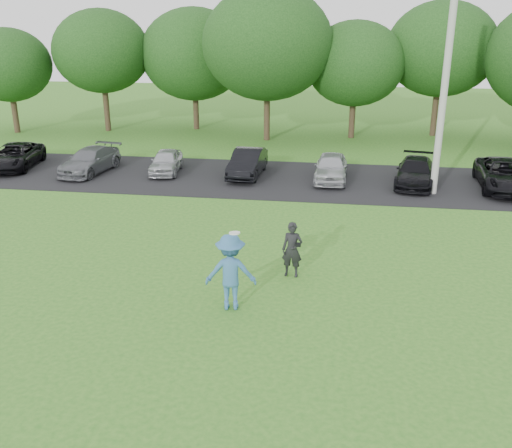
{
  "coord_description": "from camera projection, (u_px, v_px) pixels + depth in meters",
  "views": [
    {
      "loc": [
        2.25,
        -11.89,
        7.01
      ],
      "look_at": [
        0.0,
        3.5,
        1.3
      ],
      "focal_mm": 40.0,
      "sensor_mm": 36.0,
      "label": 1
    }
  ],
  "objects": [
    {
      "name": "frisbee_player",
      "position": [
        231.0,
        272.0,
        14.19
      ],
      "size": [
        1.37,
        0.91,
        2.17
      ],
      "color": "#366898",
      "rests_on": "ground"
    },
    {
      "name": "parking_lot",
      "position": [
        286.0,
        179.0,
        25.84
      ],
      "size": [
        32.0,
        6.5,
        0.03
      ],
      "primitive_type": "cube",
      "color": "black",
      "rests_on": "ground"
    },
    {
      "name": "ground",
      "position": [
        235.0,
        324.0,
        13.77
      ],
      "size": [
        100.0,
        100.0,
        0.0
      ],
      "primitive_type": "plane",
      "color": "#2D6D1F",
      "rests_on": "ground"
    },
    {
      "name": "tree_row",
      "position": [
        330.0,
        54.0,
        33.01
      ],
      "size": [
        42.39,
        9.85,
        8.64
      ],
      "color": "#38281C",
      "rests_on": "ground"
    },
    {
      "name": "utility_pole",
      "position": [
        447.0,
        66.0,
        22.0
      ],
      "size": [
        0.28,
        0.28,
        10.36
      ],
      "primitive_type": "cylinder",
      "color": "#ADACA7",
      "rests_on": "ground"
    },
    {
      "name": "parked_cars",
      "position": [
        292.0,
        166.0,
        25.63
      ],
      "size": [
        28.3,
        4.85,
        1.24
      ],
      "color": "black",
      "rests_on": "parking_lot"
    },
    {
      "name": "camera_bystander",
      "position": [
        292.0,
        250.0,
        16.04
      ],
      "size": [
        0.62,
        0.46,
        1.6
      ],
      "color": "black",
      "rests_on": "ground"
    }
  ]
}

